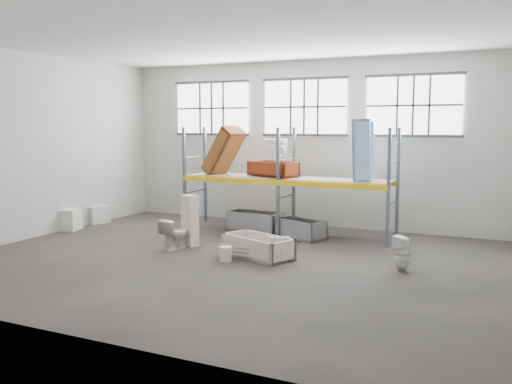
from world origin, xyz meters
The scene contains 33 objects.
floor centered at (0.00, 0.00, -0.05)m, with size 12.00×10.00×0.10m, color #4A443F.
ceiling centered at (0.00, 0.00, 5.05)m, with size 12.00×10.00×0.10m, color silver.
wall_back centered at (0.00, 5.05, 2.50)m, with size 12.00×0.10×5.00m, color #AFABA2.
wall_front centered at (0.00, -5.05, 2.50)m, with size 12.00×0.10×5.00m, color #B1ADA4.
wall_left centered at (-6.05, 0.00, 2.50)m, with size 0.10×10.00×5.00m, color beige.
window_left centered at (-3.20, 4.94, 3.60)m, with size 2.60×0.04×1.60m, color white.
window_mid centered at (0.00, 4.94, 3.60)m, with size 2.60×0.04×1.60m, color white.
window_right centered at (3.20, 4.94, 3.60)m, with size 2.60×0.04×1.60m, color white.
rack_upright_la centered at (-3.00, 2.90, 1.50)m, with size 0.08×0.08×3.00m, color slate.
rack_upright_lb centered at (-3.00, 4.10, 1.50)m, with size 0.08×0.08×3.00m, color slate.
rack_upright_ma centered at (0.00, 2.90, 1.50)m, with size 0.08×0.08×3.00m, color slate.
rack_upright_mb centered at (0.00, 4.10, 1.50)m, with size 0.08×0.08×3.00m, color slate.
rack_upright_ra centered at (3.00, 2.90, 1.50)m, with size 0.08×0.08×3.00m, color slate.
rack_upright_rb centered at (3.00, 4.10, 1.50)m, with size 0.08×0.08×3.00m, color slate.
rack_beam_front centered at (0.00, 2.90, 1.50)m, with size 6.00×0.10×0.14m, color yellow.
rack_beam_back centered at (0.00, 4.10, 1.50)m, with size 6.00×0.10×0.14m, color yellow.
shelf_deck centered at (0.00, 3.50, 1.58)m, with size 5.90×1.10×0.03m, color gray.
wet_patch centered at (0.00, 2.70, 0.00)m, with size 1.80×1.80×0.00m, color black.
bathtub_beige centered at (0.51, 0.52, 0.25)m, with size 1.70×0.80×0.50m, color beige, non-canonical shape.
cistern_spare centered at (1.00, 0.64, 0.28)m, with size 0.46×0.22×0.44m, color beige.
sink_in_tub centered at (0.58, 0.46, 0.16)m, with size 0.47×0.47×0.16m, color silver.
toilet_beige centered at (-1.73, 0.43, 0.38)m, with size 0.43×0.75×0.76m, color beige.
cistern_tall centered at (-1.57, 0.90, 0.65)m, with size 0.42×0.27×1.30m, color beige.
toilet_white centered at (3.78, 0.75, 0.38)m, with size 0.34×0.35×0.75m, color white.
steel_tub_left centered at (-0.90, 3.38, 0.29)m, with size 1.56×0.73×0.57m, color #B1B5B9, non-canonical shape.
steel_tub_right centered at (0.62, 3.02, 0.26)m, with size 1.39×0.65×0.51m, color #B5B6BE, non-canonical shape.
rust_tub_flat centered at (-0.41, 3.52, 1.82)m, with size 1.46×0.68×0.41m, color maroon, non-canonical shape.
rust_tub_tilted centered at (-1.96, 3.42, 2.29)m, with size 1.52×0.71×0.43m, color #905519, non-canonical shape.
sink_on_shelf centered at (-0.27, 3.32, 2.09)m, with size 0.71×0.55×0.63m, color white.
blue_tub_upright centered at (2.19, 3.51, 2.40)m, with size 1.65×0.77×0.46m, color #97BBEE, non-canonical shape.
bucket centered at (0.00, -0.11, 0.16)m, with size 0.28×0.28×0.33m, color silver.
carton_near centered at (-6.02, 1.20, 0.31)m, with size 0.72×0.61×0.61m, color silver.
carton_far centered at (-6.05, 2.50, 0.27)m, with size 0.65×0.65×0.54m, color beige.
Camera 1 is at (5.82, -10.88, 3.08)m, focal length 38.72 mm.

